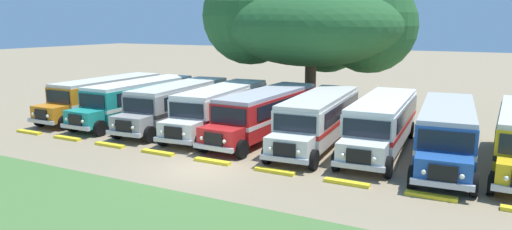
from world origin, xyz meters
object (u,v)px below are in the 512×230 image
at_px(parked_bus_slot_0, 106,95).
at_px(parked_bus_slot_1, 139,99).
at_px(parked_bus_slot_2, 178,102).
at_px(broad_shade_tree, 311,25).
at_px(parked_bus_slot_3, 221,106).
at_px(parked_bus_slot_6, 382,121).
at_px(parked_bus_slot_4, 266,111).
at_px(parked_bus_slot_5, 319,117).
at_px(parked_bus_slot_7, 446,130).

height_order(parked_bus_slot_0, parked_bus_slot_1, same).
bearing_deg(parked_bus_slot_1, parked_bus_slot_2, 90.62).
height_order(parked_bus_slot_1, broad_shade_tree, broad_shade_tree).
height_order(parked_bus_slot_3, broad_shade_tree, broad_shade_tree).
distance_m(parked_bus_slot_3, parked_bus_slot_6, 10.36).
height_order(parked_bus_slot_0, parked_bus_slot_4, same).
height_order(parked_bus_slot_2, parked_bus_slot_5, same).
bearing_deg(parked_bus_slot_2, parked_bus_slot_6, 86.97).
relative_size(parked_bus_slot_0, parked_bus_slot_3, 0.99).
bearing_deg(parked_bus_slot_2, parked_bus_slot_5, 84.31).
xyz_separation_m(parked_bus_slot_3, parked_bus_slot_6, (10.36, 0.11, 0.00)).
xyz_separation_m(parked_bus_slot_3, broad_shade_tree, (2.44, 9.82, 5.17)).
bearing_deg(parked_bus_slot_0, parked_bus_slot_4, 88.68).
xyz_separation_m(parked_bus_slot_1, parked_bus_slot_3, (6.94, 0.01, 0.00)).
bearing_deg(parked_bus_slot_4, parked_bus_slot_1, -89.06).
bearing_deg(broad_shade_tree, parked_bus_slot_3, -103.97).
bearing_deg(parked_bus_slot_1, parked_bus_slot_4, 89.37).
relative_size(parked_bus_slot_1, parked_bus_slot_4, 1.00).
distance_m(parked_bus_slot_0, parked_bus_slot_1, 3.34).
xyz_separation_m(parked_bus_slot_2, broad_shade_tree, (5.88, 9.81, 5.17)).
height_order(parked_bus_slot_3, parked_bus_slot_6, same).
relative_size(parked_bus_slot_2, parked_bus_slot_3, 1.00).
distance_m(parked_bus_slot_0, parked_bus_slot_6, 20.64).
height_order(parked_bus_slot_2, parked_bus_slot_3, same).
bearing_deg(parked_bus_slot_4, parked_bus_slot_6, 94.48).
distance_m(parked_bus_slot_3, parked_bus_slot_7, 13.75).
bearing_deg(broad_shade_tree, parked_bus_slot_1, -133.69).
distance_m(parked_bus_slot_6, parked_bus_slot_7, 3.47).
distance_m(parked_bus_slot_1, broad_shade_tree, 14.54).
height_order(parked_bus_slot_0, parked_bus_slot_6, same).
height_order(parked_bus_slot_2, broad_shade_tree, broad_shade_tree).
bearing_deg(parked_bus_slot_7, parked_bus_slot_2, -96.36).
relative_size(parked_bus_slot_5, broad_shade_tree, 0.67).
height_order(parked_bus_slot_2, parked_bus_slot_7, same).
xyz_separation_m(parked_bus_slot_4, parked_bus_slot_6, (6.99, 0.30, 0.00)).
height_order(parked_bus_slot_1, parked_bus_slot_3, same).
bearing_deg(broad_shade_tree, parked_bus_slot_6, -50.81).
height_order(parked_bus_slot_1, parked_bus_slot_7, same).
xyz_separation_m(parked_bus_slot_0, parked_bus_slot_6, (20.64, -0.05, 0.00)).
xyz_separation_m(parked_bus_slot_3, parked_bus_slot_4, (3.37, -0.19, 0.00)).
xyz_separation_m(parked_bus_slot_1, parked_bus_slot_4, (10.31, -0.19, 0.00)).
bearing_deg(parked_bus_slot_4, parked_bus_slot_3, -91.32).
distance_m(parked_bus_slot_2, parked_bus_slot_3, 3.44).
distance_m(parked_bus_slot_7, broad_shade_tree, 16.27).
bearing_deg(parked_bus_slot_4, broad_shade_tree, -172.74).
distance_m(parked_bus_slot_1, parked_bus_slot_6, 17.30).
height_order(parked_bus_slot_3, parked_bus_slot_7, same).
bearing_deg(parked_bus_slot_7, parked_bus_slot_6, -107.33).
xyz_separation_m(parked_bus_slot_1, broad_shade_tree, (9.39, 9.83, 5.17)).
bearing_deg(parked_bus_slot_0, parked_bus_slot_2, 88.89).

